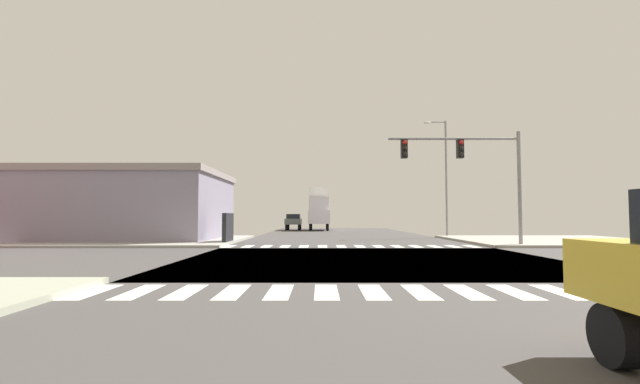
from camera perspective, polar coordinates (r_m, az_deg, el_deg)
The scene contains 10 objects.
ground at distance 17.20m, azimuth 6.55°, elevation -8.53°, with size 90.00×90.00×0.05m.
sidewalk_corner_ne at distance 32.65m, azimuth 27.45°, elevation -5.45°, with size 12.00×12.00×0.14m.
sidewalk_corner_nw at distance 31.11m, azimuth -20.86°, elevation -5.73°, with size 12.00×12.00×0.14m.
crosswalk_near at distance 9.98m, azimuth 9.84°, elevation -12.30°, with size 13.50×2.00×0.01m.
crosswalk_far at distance 24.42m, azimuth 4.05°, elevation -6.85°, with size 13.50×2.00×0.01m.
traffic_signal_mast at distance 25.48m, azimuth 18.25°, elevation 3.77°, with size 7.10×0.55×6.18m.
street_lamp at distance 36.20m, azimuth 15.48°, elevation 2.91°, with size 1.78×0.32×9.03m.
bank_building at distance 34.22m, azimuth -25.24°, elevation -1.58°, with size 17.31×10.79×4.65m.
box_truck_crossing_1 at distance 52.70m, azimuth 0.06°, elevation -2.05°, with size 2.40×7.20×4.85m.
sedan_leading_3 at distance 53.19m, azimuth -3.18°, elevation -3.62°, with size 1.80×4.30×1.88m.
Camera 1 is at (-1.88, -17.02, 1.61)m, focal length 25.36 mm.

